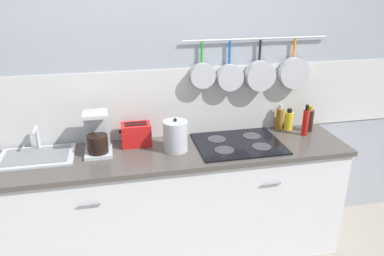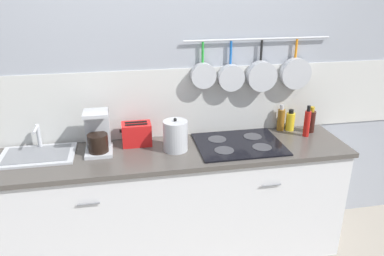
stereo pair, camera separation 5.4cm
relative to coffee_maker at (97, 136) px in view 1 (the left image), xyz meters
The scene contains 13 objects.
ground_plane 1.16m from the coffee_maker, 10.64° to the right, with size 12.00×12.00×0.00m, color #9E9384.
wall_back 0.64m from the coffee_maker, 21.70° to the left, with size 7.20×0.16×2.60m.
cabinet_base 0.81m from the coffee_maker, 10.64° to the right, with size 2.46×0.54×0.86m.
countertop 0.57m from the coffee_maker, 10.64° to the right, with size 2.50×0.56×0.03m.
sink_basin 0.43m from the coffee_maker, behind, with size 0.50×0.34×0.19m.
coffee_maker is the anchor object (origin of this frame).
toaster 0.28m from the coffee_maker, 13.52° to the left, with size 0.23×0.14×0.17m.
kettle 0.54m from the coffee_maker, ahead, with size 0.17×0.17×0.24m.
cooktop 1.02m from the coffee_maker, ahead, with size 0.62×0.50×0.01m.
bottle_olive_oil 1.43m from the coffee_maker, ahead, with size 0.06×0.06×0.21m.
bottle_dish_soap 1.50m from the coffee_maker, ahead, with size 0.07×0.07×0.17m.
bottle_cooking_wine 1.57m from the coffee_maker, ahead, with size 0.05×0.05×0.25m.
bottle_hot_sauce 1.64m from the coffee_maker, ahead, with size 0.07×0.07×0.21m.
Camera 1 is at (-0.40, -2.37, 2.04)m, focal length 35.00 mm.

